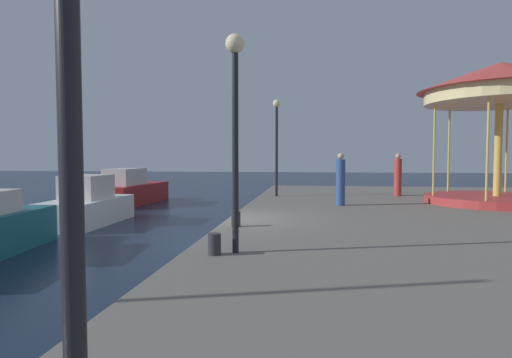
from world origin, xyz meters
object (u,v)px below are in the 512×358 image
at_px(bollard_north, 236,219).
at_px(person_far_corner, 341,181).
at_px(carousel, 500,98).
at_px(lamp_post_far_end, 277,131).
at_px(lamp_post_mid_promenade, 235,103).
at_px(person_near_carousel, 398,176).
at_px(bollard_south, 214,244).
at_px(motorboat_red, 131,190).
at_px(motorboat_white, 87,206).

height_order(bollard_north, person_far_corner, person_far_corner).
bearing_deg(carousel, lamp_post_far_end, 166.95).
xyz_separation_m(carousel, lamp_post_far_end, (-8.72, 2.02, -1.05)).
xyz_separation_m(lamp_post_mid_promenade, lamp_post_far_end, (-0.18, 11.55, 0.20)).
height_order(lamp_post_mid_promenade, person_near_carousel, lamp_post_mid_promenade).
height_order(lamp_post_mid_promenade, bollard_north, lamp_post_mid_promenade).
relative_size(bollard_north, person_far_corner, 0.20).
height_order(carousel, bollard_north, carousel).
relative_size(carousel, bollard_south, 15.04).
bearing_deg(motorboat_red, lamp_post_mid_promenade, -59.38).
relative_size(bollard_north, person_near_carousel, 0.20).
height_order(motorboat_white, motorboat_red, motorboat_red).
bearing_deg(lamp_post_far_end, motorboat_white, -150.02).
bearing_deg(bollard_south, person_near_carousel, 65.61).
height_order(lamp_post_mid_promenade, bollard_south, lamp_post_mid_promenade).
bearing_deg(motorboat_red, lamp_post_far_end, -18.77).
relative_size(lamp_post_mid_promenade, bollard_north, 10.22).
bearing_deg(bollard_south, carousel, 47.66).
bearing_deg(lamp_post_mid_promenade, carousel, 48.13).
relative_size(motorboat_white, person_far_corner, 2.24).
height_order(motorboat_white, lamp_post_far_end, lamp_post_far_end).
xyz_separation_m(motorboat_red, bollard_north, (7.99, -11.46, 0.25)).
distance_m(motorboat_white, person_far_corner, 9.80).
distance_m(lamp_post_mid_promenade, person_near_carousel, 13.74).
relative_size(motorboat_red, carousel, 0.98).
bearing_deg(motorboat_red, bollard_south, -60.83).
height_order(lamp_post_far_end, person_far_corner, lamp_post_far_end).
bearing_deg(lamp_post_far_end, bollard_south, -90.84).
xyz_separation_m(motorboat_white, person_far_corner, (9.72, 0.68, 1.01)).
relative_size(lamp_post_mid_promenade, person_far_corner, 2.09).
height_order(bollard_south, person_far_corner, person_far_corner).
bearing_deg(carousel, lamp_post_mid_promenade, -131.87).
relative_size(motorboat_red, lamp_post_mid_promenade, 1.44).
height_order(motorboat_white, bollard_south, motorboat_white).
bearing_deg(bollard_south, motorboat_red, 119.17).
xyz_separation_m(lamp_post_far_end, person_far_corner, (2.68, -3.38, -2.09)).
distance_m(carousel, bollard_north, 11.86).
bearing_deg(bollard_north, carousel, 36.07).
bearing_deg(lamp_post_far_end, carousel, -13.05).
bearing_deg(lamp_post_far_end, lamp_post_mid_promenade, -89.10).
xyz_separation_m(bollard_north, person_far_corner, (3.02, 5.24, 0.72)).
height_order(carousel, lamp_post_mid_promenade, carousel).
relative_size(motorboat_white, carousel, 0.73).
bearing_deg(motorboat_white, bollard_north, -34.22).
height_order(bollard_north, person_near_carousel, person_near_carousel).
height_order(person_near_carousel, person_far_corner, person_near_carousel).
bearing_deg(lamp_post_far_end, bollard_north, -92.28).
distance_m(motorboat_red, carousel, 18.20).
bearing_deg(person_near_carousel, motorboat_white, -158.43).
relative_size(motorboat_red, bollard_south, 14.71).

